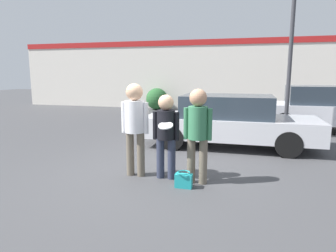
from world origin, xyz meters
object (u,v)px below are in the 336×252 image
at_px(person_left, 135,121).
at_px(person_right, 198,128).
at_px(street_lamp, 302,6).
at_px(handbag, 184,180).
at_px(parked_car_far, 327,109).
at_px(shrub, 157,99).
at_px(person_middle_with_frisbee, 166,130).
at_px(parked_car_near, 229,121).

height_order(person_left, person_right, person_left).
height_order(street_lamp, handbag, street_lamp).
bearing_deg(street_lamp, person_left, -128.11).
relative_size(parked_car_far, shrub, 3.94).
bearing_deg(person_middle_with_frisbee, person_left, -179.95).
distance_m(person_right, parked_car_near, 3.09).
relative_size(person_left, parked_car_near, 0.39).
relative_size(person_left, shrub, 1.49).
bearing_deg(parked_car_far, parked_car_near, -135.14).
height_order(person_middle_with_frisbee, shrub, person_middle_with_frisbee).
bearing_deg(person_left, handbag, -20.57).
bearing_deg(parked_car_near, street_lamp, 38.14).
height_order(person_right, shrub, person_right).
distance_m(person_right, shrub, 11.51).
distance_m(person_left, person_middle_with_frisbee, 0.63).
bearing_deg(street_lamp, parked_car_far, 52.56).
xyz_separation_m(person_left, person_right, (1.23, -0.10, -0.07)).
bearing_deg(handbag, shrub, 109.34).
bearing_deg(parked_car_near, person_left, -118.45).
xyz_separation_m(street_lamp, handbag, (-2.42, -4.81, -3.76)).
relative_size(person_right, parked_car_near, 0.37).
distance_m(person_left, parked_car_far, 7.69).
height_order(person_middle_with_frisbee, street_lamp, street_lamp).
distance_m(person_left, handbag, 1.47).
bearing_deg(person_left, parked_car_far, 52.07).
distance_m(person_middle_with_frisbee, street_lamp, 6.03).
distance_m(street_lamp, shrub, 9.46).
bearing_deg(person_left, person_middle_with_frisbee, 0.05).
relative_size(parked_car_near, parked_car_far, 0.97).
distance_m(parked_car_near, handbag, 3.44).
xyz_separation_m(person_middle_with_frisbee, shrub, (-3.45, 10.66, -0.34)).
bearing_deg(shrub, person_left, -75.11).
xyz_separation_m(person_middle_with_frisbee, street_lamp, (2.85, 4.42, 2.96)).
height_order(person_left, street_lamp, street_lamp).
bearing_deg(shrub, person_right, -69.30).
xyz_separation_m(street_lamp, shrub, (-6.30, 6.24, -3.30)).
bearing_deg(person_right, shrub, 110.70).
height_order(shrub, handbag, shrub).
distance_m(person_right, handbag, 0.95).
distance_m(person_left, person_right, 1.24).
relative_size(person_left, parked_car_far, 0.38).
relative_size(street_lamp, handbag, 21.35).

